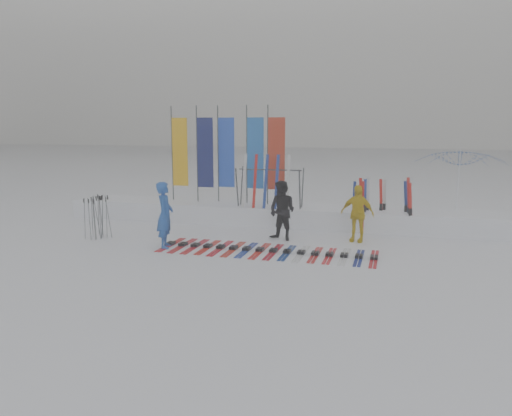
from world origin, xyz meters
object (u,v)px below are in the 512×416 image
(person_black, at_px, (282,211))
(ski_row, at_px, (266,250))
(person_blue, at_px, (165,215))
(ski_rack, at_px, (270,182))
(person_yellow, at_px, (357,213))
(tent_canopy, at_px, (458,188))

(person_black, xyz_separation_m, ski_row, (-0.09, -1.39, -0.79))
(person_black, relative_size, ski_row, 0.30)
(person_blue, relative_size, person_black, 1.05)
(ski_row, bearing_deg, ski_rack, 102.79)
(ski_row, bearing_deg, person_yellow, 40.13)
(person_black, bearing_deg, ski_rack, 137.84)
(ski_row, relative_size, ski_rack, 2.67)
(person_blue, bearing_deg, ski_rack, -45.17)
(person_black, height_order, ski_rack, ski_rack)
(person_black, xyz_separation_m, person_yellow, (2.01, 0.38, -0.04))
(person_black, xyz_separation_m, ski_rack, (-0.82, 1.83, 0.56))
(tent_canopy, distance_m, ski_rack, 5.81)
(person_blue, relative_size, tent_canopy, 0.62)
(person_blue, bearing_deg, person_yellow, -83.11)
(person_yellow, xyz_separation_m, ski_rack, (-2.82, 1.45, 0.60))
(person_blue, bearing_deg, tent_canopy, -74.09)
(ski_rack, bearing_deg, person_yellow, -27.20)
(tent_canopy, height_order, ski_rack, tent_canopy)
(person_blue, xyz_separation_m, ski_rack, (1.92, 3.49, 0.52))
(person_yellow, bearing_deg, person_black, -157.25)
(ski_rack, bearing_deg, person_blue, -118.74)
(person_blue, relative_size, person_yellow, 1.10)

